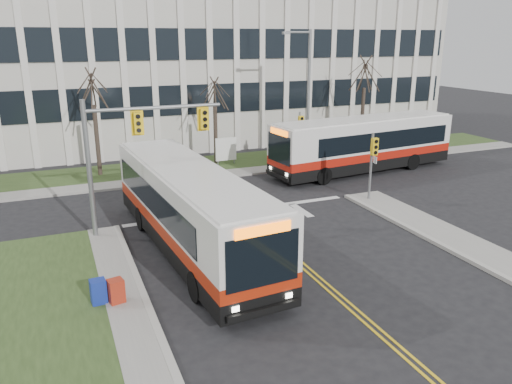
% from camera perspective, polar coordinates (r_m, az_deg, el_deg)
% --- Properties ---
extents(ground, '(120.00, 120.00, 0.00)m').
position_cam_1_polar(ground, '(19.24, 6.84, -9.62)').
color(ground, black).
rests_on(ground, ground).
extents(sidewalk_cross, '(44.00, 1.60, 0.14)m').
position_cam_1_polar(sidewalk_cross, '(34.11, 1.81, 2.65)').
color(sidewalk_cross, '#9E9B93').
rests_on(sidewalk_cross, ground).
extents(building_lawn, '(44.00, 5.00, 0.12)m').
position_cam_1_polar(building_lawn, '(36.61, 0.02, 3.66)').
color(building_lawn, '#2E431D').
rests_on(building_lawn, ground).
extents(office_building, '(40.00, 16.00, 12.00)m').
position_cam_1_polar(office_building, '(46.97, -5.75, 13.91)').
color(office_building, beige).
rests_on(office_building, ground).
extents(mast_arm_signal, '(6.11, 0.38, 6.20)m').
position_cam_1_polar(mast_arm_signal, '(22.68, -14.54, 5.51)').
color(mast_arm_signal, slate).
rests_on(mast_arm_signal, ground).
extents(signal_pole_near, '(0.34, 0.39, 3.80)m').
position_cam_1_polar(signal_pole_near, '(27.60, 13.18, 3.90)').
color(signal_pole_near, slate).
rests_on(signal_pole_near, ground).
extents(signal_pole_far, '(0.34, 0.39, 3.80)m').
position_cam_1_polar(signal_pole_far, '(34.70, 5.06, 6.96)').
color(signal_pole_far, slate).
rests_on(signal_pole_far, ground).
extents(streetlight, '(2.15, 0.25, 9.20)m').
position_cam_1_polar(streetlight, '(35.42, 5.78, 11.55)').
color(streetlight, slate).
rests_on(streetlight, ground).
extents(directory_sign, '(1.50, 0.12, 2.00)m').
position_cam_1_polar(directory_sign, '(35.04, -3.46, 4.87)').
color(directory_sign, slate).
rests_on(directory_sign, ground).
extents(tree_left, '(1.80, 1.80, 7.70)m').
position_cam_1_polar(tree_left, '(33.14, -18.19, 10.96)').
color(tree_left, '#42352B').
rests_on(tree_left, ground).
extents(tree_mid, '(1.80, 1.80, 6.82)m').
position_cam_1_polar(tree_mid, '(34.94, -4.75, 10.98)').
color(tree_mid, '#42352B').
rests_on(tree_mid, ground).
extents(tree_right, '(1.80, 1.80, 8.25)m').
position_cam_1_polar(tree_right, '(39.99, 12.34, 12.92)').
color(tree_right, '#42352B').
rests_on(tree_right, ground).
extents(bus_main, '(3.79, 13.28, 3.50)m').
position_cam_1_polar(bus_main, '(20.92, -7.52, -2.19)').
color(bus_main, silver).
rests_on(bus_main, ground).
extents(bus_cross, '(13.45, 4.36, 3.52)m').
position_cam_1_polar(bus_cross, '(34.13, 12.17, 5.19)').
color(bus_cross, silver).
rests_on(bus_cross, ground).
extents(newspaper_box_blue, '(0.54, 0.49, 0.95)m').
position_cam_1_polar(newspaper_box_blue, '(17.83, -17.55, -10.94)').
color(newspaper_box_blue, navy).
rests_on(newspaper_box_blue, ground).
extents(newspaper_box_red, '(0.58, 0.54, 0.95)m').
position_cam_1_polar(newspaper_box_red, '(17.68, -15.69, -11.03)').
color(newspaper_box_red, '#9E2714').
rests_on(newspaper_box_red, ground).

